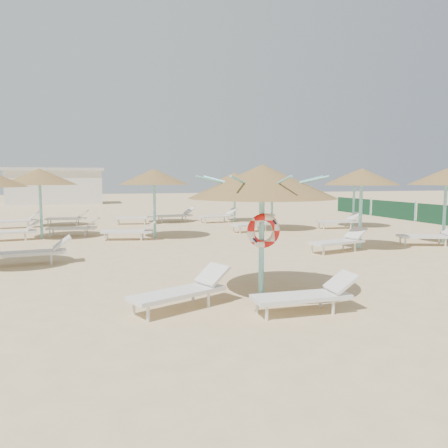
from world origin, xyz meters
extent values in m
plane|color=#D8BA83|center=(0.00, 0.00, 0.00)|extent=(120.00, 120.00, 0.00)
cylinder|color=#7ED8DC|center=(0.47, 0.37, 1.09)|extent=(0.11, 0.11, 2.17)
cone|color=brown|center=(0.47, 0.37, 2.27)|extent=(2.90, 2.90, 0.65)
cylinder|color=#7ED8DC|center=(0.47, 0.37, 2.02)|extent=(0.20, 0.20, 0.12)
cylinder|color=#7ED8DC|center=(1.13, 0.37, 2.22)|extent=(1.31, 0.04, 0.34)
cylinder|color=#7ED8DC|center=(0.94, 0.85, 2.22)|extent=(0.96, 0.96, 0.34)
cylinder|color=#7ED8DC|center=(0.47, 1.04, 2.22)|extent=(0.04, 1.31, 0.34)
cylinder|color=#7ED8DC|center=(-0.01, 0.85, 2.22)|extent=(0.96, 0.96, 0.34)
cylinder|color=#7ED8DC|center=(-0.20, 0.37, 2.22)|extent=(1.31, 0.04, 0.34)
cylinder|color=#7ED8DC|center=(-0.01, -0.10, 2.22)|extent=(0.96, 0.96, 0.34)
cylinder|color=#7ED8DC|center=(0.47, -0.29, 2.22)|extent=(0.04, 1.31, 0.34)
cylinder|color=#7ED8DC|center=(0.94, -0.10, 2.22)|extent=(0.96, 0.96, 0.34)
torus|color=red|center=(0.47, 0.27, 1.31)|extent=(0.68, 0.15, 0.68)
cylinder|color=white|center=(-1.89, -0.61, 0.13)|extent=(0.06, 0.06, 0.26)
cylinder|color=white|center=(-2.08, -0.18, 0.13)|extent=(0.06, 0.06, 0.26)
cylinder|color=white|center=(-0.74, -0.09, 0.13)|extent=(0.06, 0.06, 0.26)
cylinder|color=white|center=(-0.93, 0.34, 0.13)|extent=(0.06, 0.06, 0.26)
cube|color=white|center=(-1.30, -0.08, 0.30)|extent=(1.86, 1.26, 0.07)
cube|color=white|center=(-0.58, 0.24, 0.52)|extent=(0.65, 0.70, 0.34)
cylinder|color=white|center=(-0.02, -1.11, 0.13)|extent=(0.05, 0.05, 0.25)
cylinder|color=white|center=(-0.01, -0.66, 0.13)|extent=(0.05, 0.05, 0.25)
cylinder|color=white|center=(1.20, -1.13, 0.13)|extent=(0.05, 0.05, 0.25)
cylinder|color=white|center=(1.21, -0.68, 0.13)|extent=(0.05, 0.05, 0.25)
cube|color=white|center=(0.71, -0.90, 0.29)|extent=(1.72, 0.59, 0.07)
cube|color=white|center=(1.47, -0.91, 0.50)|extent=(0.45, 0.55, 0.33)
cylinder|color=white|center=(-3.84, 4.87, 0.14)|extent=(0.06, 0.06, 0.28)
cylinder|color=white|center=(-3.90, 5.37, 0.14)|extent=(0.06, 0.06, 0.28)
cube|color=white|center=(-4.42, 5.06, 0.32)|extent=(1.96, 0.82, 0.08)
cube|color=white|center=(-3.57, 5.16, 0.56)|extent=(0.55, 0.65, 0.36)
cylinder|color=#7ED8DC|center=(-4.69, 10.65, 1.15)|extent=(0.11, 0.11, 2.30)
cone|color=brown|center=(-4.69, 10.65, 2.39)|extent=(2.80, 2.80, 0.63)
cylinder|color=#7ED8DC|center=(-4.69, 10.65, 2.15)|extent=(0.20, 0.20, 0.12)
cylinder|color=white|center=(-5.20, 10.10, 0.14)|extent=(0.06, 0.06, 0.28)
cylinder|color=white|center=(-5.29, 10.59, 0.14)|extent=(0.06, 0.06, 0.28)
cube|color=white|center=(-5.79, 10.25, 0.32)|extent=(1.98, 0.92, 0.08)
cube|color=white|center=(-4.95, 10.39, 0.56)|extent=(0.58, 0.67, 0.36)
cylinder|color=white|center=(-4.42, 10.84, 0.14)|extent=(0.06, 0.06, 0.28)
cylinder|color=white|center=(-4.33, 11.33, 0.14)|extent=(0.06, 0.06, 0.28)
cylinder|color=white|center=(-3.09, 10.62, 0.14)|extent=(0.06, 0.06, 0.28)
cylinder|color=white|center=(-3.00, 11.11, 0.14)|extent=(0.06, 0.06, 0.28)
cube|color=white|center=(-3.59, 10.95, 0.32)|extent=(1.98, 0.92, 0.08)
cube|color=white|center=(-2.75, 10.81, 0.56)|extent=(0.58, 0.67, 0.36)
cylinder|color=#7ED8DC|center=(-5.18, 15.16, 1.15)|extent=(0.11, 0.11, 2.30)
cone|color=brown|center=(-5.18, 15.16, 2.38)|extent=(2.32, 2.32, 0.52)
cylinder|color=#7ED8DC|center=(-5.18, 15.16, 2.15)|extent=(0.20, 0.20, 0.12)
cylinder|color=white|center=(-5.69, 14.60, 0.14)|extent=(0.06, 0.06, 0.28)
cylinder|color=white|center=(-5.78, 15.10, 0.14)|extent=(0.06, 0.06, 0.28)
cube|color=white|center=(-6.28, 14.76, 0.32)|extent=(1.98, 0.93, 0.08)
cube|color=white|center=(-5.44, 14.90, 0.56)|extent=(0.58, 0.67, 0.36)
cylinder|color=white|center=(-4.91, 15.34, 0.14)|extent=(0.06, 0.06, 0.28)
cylinder|color=white|center=(-4.82, 15.84, 0.14)|extent=(0.06, 0.06, 0.28)
cylinder|color=white|center=(-3.58, 15.12, 0.14)|extent=(0.06, 0.06, 0.28)
cylinder|color=white|center=(-3.49, 15.61, 0.14)|extent=(0.06, 0.06, 0.28)
cube|color=white|center=(-4.08, 15.46, 0.32)|extent=(1.98, 0.93, 0.08)
cube|color=white|center=(-3.24, 15.31, 0.56)|extent=(0.58, 0.67, 0.36)
cylinder|color=#7ED8DC|center=(-0.42, 9.58, 1.15)|extent=(0.11, 0.11, 2.30)
cone|color=brown|center=(-0.42, 9.58, 2.39)|extent=(2.71, 2.71, 0.61)
cylinder|color=#7ED8DC|center=(-0.42, 9.58, 2.15)|extent=(0.20, 0.20, 0.12)
cylinder|color=white|center=(-2.36, 9.10, 0.14)|extent=(0.06, 0.06, 0.28)
cylinder|color=white|center=(-2.25, 9.59, 0.14)|extent=(0.06, 0.06, 0.28)
cylinder|color=white|center=(-1.04, 8.82, 0.14)|extent=(0.06, 0.06, 0.28)
cylinder|color=white|center=(-0.93, 9.31, 0.14)|extent=(0.06, 0.06, 0.28)
cube|color=white|center=(-1.52, 9.18, 0.32)|extent=(1.99, 1.01, 0.08)
cube|color=white|center=(-0.69, 9.00, 0.56)|extent=(0.60, 0.69, 0.36)
cylinder|color=#7ED8DC|center=(0.33, 15.31, 1.15)|extent=(0.11, 0.11, 2.30)
cone|color=brown|center=(0.33, 15.31, 2.39)|extent=(2.59, 2.59, 0.58)
cylinder|color=#7ED8DC|center=(0.33, 15.31, 2.15)|extent=(0.20, 0.20, 0.12)
cylinder|color=white|center=(-1.60, 14.81, 0.14)|extent=(0.06, 0.06, 0.28)
cylinder|color=white|center=(-1.51, 15.30, 0.14)|extent=(0.06, 0.06, 0.28)
cylinder|color=white|center=(-0.27, 14.56, 0.14)|extent=(0.06, 0.06, 0.28)
cylinder|color=white|center=(-0.18, 15.06, 0.14)|extent=(0.06, 0.06, 0.28)
cube|color=white|center=(-0.77, 14.91, 0.32)|extent=(1.98, 0.95, 0.08)
cube|color=white|center=(0.07, 14.76, 0.56)|extent=(0.58, 0.68, 0.36)
cylinder|color=white|center=(0.69, 15.22, 0.14)|extent=(0.06, 0.06, 0.28)
cylinder|color=white|center=(0.60, 15.71, 0.14)|extent=(0.06, 0.06, 0.28)
cylinder|color=white|center=(2.02, 15.46, 0.14)|extent=(0.06, 0.06, 0.28)
cylinder|color=white|center=(1.93, 15.95, 0.14)|extent=(0.06, 0.06, 0.28)
cube|color=white|center=(1.43, 15.61, 0.32)|extent=(1.98, 0.95, 0.08)
cube|color=white|center=(2.27, 15.76, 0.56)|extent=(0.58, 0.68, 0.36)
cylinder|color=#7ED8DC|center=(5.74, 4.89, 1.15)|extent=(0.11, 0.11, 2.30)
cone|color=brown|center=(5.74, 4.89, 2.38)|extent=(2.42, 2.42, 0.55)
cylinder|color=#7ED8DC|center=(5.74, 4.89, 2.15)|extent=(0.20, 0.20, 0.12)
cylinder|color=white|center=(3.93, 4.05, 0.14)|extent=(0.06, 0.06, 0.28)
cylinder|color=white|center=(3.80, 4.54, 0.14)|extent=(0.06, 0.06, 0.28)
cylinder|color=white|center=(5.23, 4.39, 0.14)|extent=(0.06, 0.06, 0.28)
cylinder|color=white|center=(5.11, 4.87, 0.14)|extent=(0.06, 0.06, 0.28)
cube|color=white|center=(4.64, 4.49, 0.32)|extent=(1.99, 1.07, 0.08)
cube|color=white|center=(5.46, 4.71, 0.56)|extent=(0.62, 0.70, 0.36)
cylinder|color=#7ED8DC|center=(5.00, 10.64, 1.15)|extent=(0.11, 0.11, 2.30)
cone|color=brown|center=(5.00, 10.64, 2.40)|extent=(2.85, 2.85, 0.64)
cylinder|color=#7ED8DC|center=(5.00, 10.64, 2.15)|extent=(0.20, 0.20, 0.12)
cylinder|color=white|center=(3.19, 9.79, 0.14)|extent=(0.06, 0.06, 0.28)
cylinder|color=white|center=(3.06, 10.27, 0.14)|extent=(0.06, 0.06, 0.28)
cylinder|color=white|center=(4.49, 10.15, 0.14)|extent=(0.06, 0.06, 0.28)
cylinder|color=white|center=(4.36, 10.63, 0.14)|extent=(0.06, 0.06, 0.28)
cube|color=white|center=(3.90, 10.24, 0.32)|extent=(2.00, 1.11, 0.08)
cube|color=white|center=(4.72, 10.47, 0.56)|extent=(0.63, 0.71, 0.36)
cylinder|color=#7ED8DC|center=(4.61, 14.91, 1.15)|extent=(0.11, 0.11, 2.30)
cone|color=brown|center=(4.61, 14.91, 2.38)|extent=(2.31, 2.31, 0.52)
cylinder|color=#7ED8DC|center=(4.61, 14.91, 2.15)|extent=(0.20, 0.20, 0.12)
cylinder|color=white|center=(2.76, 14.13, 0.14)|extent=(0.06, 0.06, 0.28)
cylinder|color=white|center=(2.68, 14.63, 0.14)|extent=(0.06, 0.06, 0.28)
cylinder|color=white|center=(4.09, 14.36, 0.14)|extent=(0.06, 0.06, 0.28)
cylinder|color=white|center=(4.01, 14.85, 0.14)|extent=(0.06, 0.06, 0.28)
cube|color=white|center=(3.51, 14.51, 0.32)|extent=(1.98, 0.92, 0.08)
cube|color=white|center=(4.35, 14.65, 0.56)|extent=(0.58, 0.67, 0.36)
cylinder|color=#7ED8DC|center=(9.45, 5.21, 1.15)|extent=(0.11, 0.11, 2.30)
cone|color=brown|center=(9.45, 5.21, 2.39)|extent=(2.61, 2.61, 0.59)
cylinder|color=#7ED8DC|center=(9.45, 5.21, 2.15)|extent=(0.20, 0.20, 0.12)
cylinder|color=white|center=(7.51, 4.84, 0.14)|extent=(0.06, 0.06, 0.28)
cylinder|color=white|center=(7.67, 5.31, 0.14)|extent=(0.06, 0.06, 0.28)
cylinder|color=white|center=(8.78, 4.39, 0.14)|extent=(0.06, 0.06, 0.28)
cylinder|color=white|center=(8.95, 4.87, 0.14)|extent=(0.06, 0.06, 0.28)
cube|color=white|center=(8.35, 4.81, 0.32)|extent=(2.00, 1.21, 0.08)
cylinder|color=white|center=(9.71, 5.48, 0.14)|extent=(0.06, 0.06, 0.28)
cylinder|color=#7ED8DC|center=(9.24, 10.68, 1.15)|extent=(0.11, 0.11, 2.30)
cone|color=brown|center=(9.24, 10.68, 2.39)|extent=(2.57, 2.57, 0.58)
cylinder|color=#7ED8DC|center=(9.24, 10.68, 2.15)|extent=(0.20, 0.20, 0.12)
cylinder|color=white|center=(7.33, 10.09, 0.14)|extent=(0.06, 0.06, 0.28)
cylinder|color=white|center=(7.37, 10.59, 0.14)|extent=(0.06, 0.06, 0.28)
cylinder|color=white|center=(8.67, 9.98, 0.14)|extent=(0.06, 0.06, 0.28)
cylinder|color=white|center=(8.71, 10.48, 0.14)|extent=(0.06, 0.06, 0.28)
cube|color=white|center=(8.14, 10.28, 0.32)|extent=(1.94, 0.77, 0.08)
cube|color=white|center=(8.99, 10.21, 0.56)|extent=(0.53, 0.64, 0.36)
cube|color=silver|center=(-6.00, 35.00, 1.50)|extent=(8.00, 4.00, 3.00)
cube|color=beige|center=(-6.00, 35.00, 3.12)|extent=(8.40, 4.40, 0.25)
cube|color=#194B32|center=(14.00, 10.00, 0.50)|extent=(0.08, 3.80, 1.00)
cube|color=#194B32|center=(14.00, 14.00, 0.50)|extent=(0.08, 3.80, 1.00)
cylinder|color=#7ED8DC|center=(14.00, 12.10, 0.55)|extent=(0.08, 0.08, 1.10)
cube|color=#194B32|center=(14.00, 18.00, 0.50)|extent=(0.08, 3.80, 1.00)
cylinder|color=#7ED8DC|center=(14.00, 16.10, 0.55)|extent=(0.08, 0.08, 1.10)
camera|label=1|loc=(-2.67, -7.58, 2.33)|focal=35.00mm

